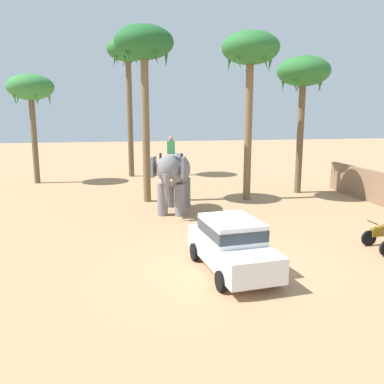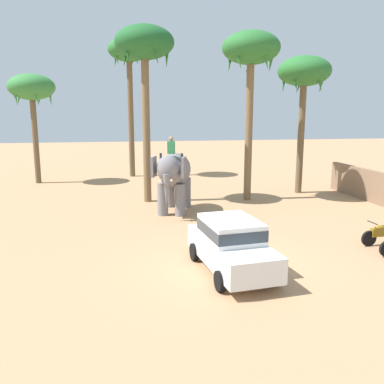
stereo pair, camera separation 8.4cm
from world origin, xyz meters
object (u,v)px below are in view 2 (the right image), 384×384
object	(u,v)px
motorcycle_fourth_in_row	(383,233)
palm_tree_leaning_seaward	(145,49)
car_sedan_foreground	(231,243)
elephant_with_mahout	(174,174)
palm_tree_behind_elephant	(251,54)
palm_tree_far_back	(129,56)
palm_tree_left_of_road	(304,75)
palm_tree_near_hut	(32,90)

from	to	relation	value
motorcycle_fourth_in_row	palm_tree_leaning_seaward	bearing A→B (deg)	131.43
car_sedan_foreground	elephant_with_mahout	size ratio (longest dim) A/B	1.06
elephant_with_mahout	palm_tree_behind_elephant	xyz separation A→B (m)	(4.65, 2.28, 6.18)
palm_tree_leaning_seaward	car_sedan_foreground	bearing A→B (deg)	-80.27
elephant_with_mahout	palm_tree_far_back	xyz separation A→B (m)	(-1.66, 12.39, 7.29)
palm_tree_leaning_seaward	motorcycle_fourth_in_row	bearing A→B (deg)	-48.57
palm_tree_behind_elephant	palm_tree_leaning_seaward	distance (m)	5.81
elephant_with_mahout	car_sedan_foreground	bearing A→B (deg)	-84.87
elephant_with_mahout	palm_tree_left_of_road	bearing A→B (deg)	23.27
palm_tree_far_back	car_sedan_foreground	bearing A→B (deg)	-83.35
palm_tree_near_hut	palm_tree_left_of_road	bearing A→B (deg)	-21.76
elephant_with_mahout	palm_tree_left_of_road	xyz separation A→B (m)	(8.49, 3.65, 5.23)
car_sedan_foreground	palm_tree_far_back	bearing A→B (deg)	96.65
palm_tree_far_back	palm_tree_left_of_road	bearing A→B (deg)	-40.70
palm_tree_left_of_road	palm_tree_leaning_seaward	bearing A→B (deg)	-174.87
motorcycle_fourth_in_row	palm_tree_near_hut	world-z (taller)	palm_tree_near_hut
car_sedan_foreground	palm_tree_leaning_seaward	world-z (taller)	palm_tree_leaning_seaward
motorcycle_fourth_in_row	palm_tree_behind_elephant	xyz separation A→B (m)	(-2.51, 8.89, 7.71)
motorcycle_fourth_in_row	palm_tree_left_of_road	bearing A→B (deg)	82.58
palm_tree_far_back	palm_tree_leaning_seaward	size ratio (longest dim) A/B	1.11
palm_tree_left_of_road	palm_tree_leaning_seaward	size ratio (longest dim) A/B	0.87
palm_tree_near_hut	palm_tree_far_back	distance (m)	7.61
elephant_with_mahout	palm_tree_leaning_seaward	xyz separation A→B (m)	(-1.13, 2.79, 6.36)
palm_tree_behind_elephant	palm_tree_near_hut	xyz separation A→B (m)	(-13.15, 8.15, -1.61)
car_sedan_foreground	palm_tree_leaning_seaward	size ratio (longest dim) A/B	0.44
palm_tree_behind_elephant	palm_tree_leaning_seaward	bearing A→B (deg)	175.00
motorcycle_fourth_in_row	palm_tree_leaning_seaward	xyz separation A→B (m)	(-8.29, 9.40, 7.88)
car_sedan_foreground	palm_tree_behind_elephant	bearing A→B (deg)	69.20
palm_tree_near_hut	palm_tree_leaning_seaward	bearing A→B (deg)	-46.07
palm_tree_far_back	palm_tree_leaning_seaward	xyz separation A→B (m)	(0.53, -9.60, -0.93)
car_sedan_foreground	palm_tree_near_hut	world-z (taller)	palm_tree_near_hut
palm_tree_near_hut	palm_tree_far_back	bearing A→B (deg)	15.94
palm_tree_near_hut	car_sedan_foreground	bearing A→B (deg)	-63.48
elephant_with_mahout	palm_tree_near_hut	bearing A→B (deg)	129.16
car_sedan_foreground	palm_tree_near_hut	bearing A→B (deg)	116.52
palm_tree_left_of_road	palm_tree_far_back	bearing A→B (deg)	139.30
palm_tree_leaning_seaward	palm_tree_near_hut	bearing A→B (deg)	133.93
palm_tree_behind_elephant	palm_tree_left_of_road	bearing A→B (deg)	19.60
palm_tree_near_hut	palm_tree_far_back	world-z (taller)	palm_tree_far_back
car_sedan_foreground	palm_tree_behind_elephant	distance (m)	13.21
palm_tree_left_of_road	palm_tree_far_back	distance (m)	13.55
motorcycle_fourth_in_row	palm_tree_leaning_seaward	size ratio (longest dim) A/B	0.19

